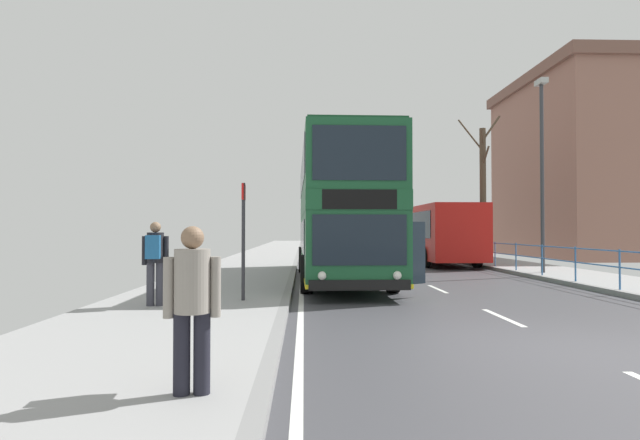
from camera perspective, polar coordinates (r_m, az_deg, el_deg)
The scene contains 10 objects.
ground at distance 8.02m, azimuth 22.09°, elevation -13.08°, with size 15.80×140.00×0.20m.
double_decker_bus_main at distance 17.04m, azimuth 2.18°, elevation 0.84°, with size 3.33×11.10×4.41m.
background_bus_far_lane at distance 26.71m, azimuth 12.76°, elevation -1.39°, with size 2.75×9.46×2.91m.
pedestrian_railing_far_kerb at distance 19.32m, azimuth 23.79°, elevation -3.58°, with size 0.05×26.11×1.07m.
pedestrian_with_backpack at distance 5.06m, azimuth -14.20°, elevation -8.34°, with size 0.55×0.55×1.60m.
pedestrian_companion at distance 11.00m, azimuth -18.14°, elevation -3.95°, with size 0.55×0.55×1.74m.
bus_stop_sign_near at distance 11.44m, azimuth -8.65°, elevation -0.89°, with size 0.08×0.44×2.63m.
street_lamp_far_side at distance 20.68m, azimuth 23.78°, elevation 6.29°, with size 0.28×0.60×7.23m.
bare_tree_far_00 at distance 27.76m, azimuth 17.92°, elevation 3.26°, with size 2.05×2.23×7.65m.
background_building_00 at distance 38.57m, azimuth 31.00°, elevation 5.25°, with size 13.31×12.57×11.78m.
Camera 1 is at (-3.89, -7.18, 1.70)m, focal length 28.33 mm.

